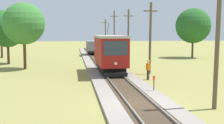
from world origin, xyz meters
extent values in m
plane|color=olive|center=(0.00, 0.00, 0.00)|extent=(260.00, 260.00, 0.00)
cube|color=gray|center=(0.00, 0.00, 0.09)|extent=(4.20, 120.00, 0.18)
cube|color=#423323|center=(0.00, 0.00, 0.18)|extent=(2.04, 120.00, 0.01)
cube|color=gray|center=(-0.72, 0.00, 0.25)|extent=(0.07, 120.00, 0.14)
cube|color=gray|center=(0.72, 0.00, 0.25)|extent=(0.07, 120.00, 0.14)
cube|color=maroon|center=(0.00, 13.14, 2.30)|extent=(2.50, 8.00, 2.60)
cube|color=#B2ADA3|center=(0.00, 13.14, 3.71)|extent=(2.60, 8.32, 0.22)
cube|color=black|center=(0.00, 13.14, 0.72)|extent=(2.10, 7.04, 0.44)
cube|color=#2D3842|center=(0.00, 9.12, 2.77)|extent=(2.10, 0.03, 1.25)
cube|color=#2D3842|center=(1.26, 13.14, 2.66)|extent=(0.02, 6.72, 1.04)
sphere|color=#F4EAB2|center=(0.00, 9.08, 1.45)|extent=(0.28, 0.28, 0.28)
cylinder|color=black|center=(0.00, 14.74, 4.52)|extent=(0.05, 1.67, 1.19)
cube|color=black|center=(0.00, 8.94, 0.50)|extent=(2.00, 0.36, 0.32)
cylinder|color=black|center=(0.00, 10.90, 0.72)|extent=(1.54, 0.80, 0.80)
cylinder|color=black|center=(0.00, 15.38, 0.72)|extent=(1.54, 0.80, 0.80)
cube|color=slate|center=(0.00, 37.02, 1.78)|extent=(2.40, 5.20, 1.70)
cube|color=black|center=(0.00, 37.02, 0.70)|extent=(2.02, 4.78, 0.38)
cylinder|color=black|center=(0.00, 35.46, 0.70)|extent=(1.54, 0.76, 0.76)
cylinder|color=black|center=(0.00, 38.58, 0.70)|extent=(1.54, 0.76, 0.76)
cylinder|color=brown|center=(3.89, -1.16, 3.93)|extent=(0.24, 0.45, 7.86)
cylinder|color=brown|center=(3.89, 12.30, 3.52)|extent=(0.24, 0.55, 7.04)
cube|color=brown|center=(3.89, 12.30, 6.19)|extent=(1.40, 0.10, 0.10)
cylinder|color=silver|center=(3.34, 12.30, 6.29)|extent=(0.08, 0.08, 0.10)
cylinder|color=silver|center=(4.44, 12.30, 6.29)|extent=(0.08, 0.08, 0.10)
cylinder|color=brown|center=(3.89, 23.80, 3.62)|extent=(0.24, 0.53, 7.24)
cube|color=brown|center=(3.89, 23.80, 6.37)|extent=(1.40, 0.10, 0.10)
cylinder|color=silver|center=(3.34, 23.80, 6.47)|extent=(0.08, 0.08, 0.10)
cylinder|color=silver|center=(4.44, 23.80, 6.47)|extent=(0.08, 0.08, 0.10)
cylinder|color=brown|center=(3.89, 37.61, 4.03)|extent=(0.24, 0.29, 8.07)
cube|color=brown|center=(3.89, 37.61, 7.10)|extent=(1.40, 0.10, 0.10)
cylinder|color=silver|center=(3.34, 37.61, 7.20)|extent=(0.08, 0.08, 0.10)
cylinder|color=silver|center=(4.44, 37.61, 7.20)|extent=(0.08, 0.08, 0.10)
cylinder|color=brown|center=(3.89, 52.36, 3.66)|extent=(0.24, 0.25, 7.32)
cube|color=brown|center=(3.89, 52.36, 6.44)|extent=(1.40, 0.10, 0.10)
cylinder|color=silver|center=(3.34, 52.36, 6.54)|extent=(0.08, 0.08, 0.10)
cylinder|color=silver|center=(4.44, 52.36, 6.54)|extent=(0.08, 0.08, 0.10)
cylinder|color=black|center=(1.81, 3.45, 0.45)|extent=(0.06, 0.06, 0.90)
cube|color=red|center=(1.81, 3.45, 1.04)|extent=(0.21, 0.21, 0.28)
cone|color=gray|center=(3.78, 33.84, 0.44)|extent=(2.39, 2.39, 0.87)
cylinder|color=#38332D|center=(2.83, 9.08, 0.43)|extent=(0.15, 0.15, 0.86)
cylinder|color=#38332D|center=(2.86, 8.92, 0.43)|extent=(0.15, 0.15, 0.86)
cube|color=orange|center=(2.84, 9.00, 1.15)|extent=(0.31, 0.42, 0.58)
sphere|color=beige|center=(2.84, 9.00, 1.58)|extent=(0.22, 0.22, 0.22)
sphere|color=yellow|center=(2.84, 9.00, 1.68)|extent=(0.21, 0.21, 0.21)
cylinder|color=#4C3823|center=(-15.39, 34.77, 1.67)|extent=(0.32, 0.32, 3.34)
sphere|color=#235B23|center=(-15.39, 34.77, 5.28)|extent=(5.18, 5.18, 5.18)
cylinder|color=#4C3823|center=(-9.02, 18.14, 1.68)|extent=(0.32, 0.32, 3.35)
sphere|color=#387A33|center=(-9.02, 18.14, 5.11)|extent=(4.68, 4.68, 4.68)
cylinder|color=#4C3823|center=(15.91, 30.33, 1.55)|extent=(0.32, 0.32, 3.10)
sphere|color=#235B23|center=(15.91, 30.33, 5.25)|extent=(5.72, 5.72, 5.72)
cylinder|color=#4C3823|center=(-12.12, 24.28, 1.37)|extent=(0.32, 0.32, 2.73)
sphere|color=#235B23|center=(-12.12, 24.28, 4.36)|extent=(4.35, 4.35, 4.35)
camera|label=1|loc=(-3.60, -15.55, 4.08)|focal=46.77mm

